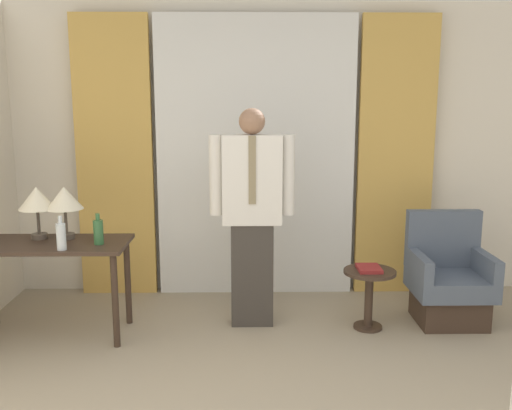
% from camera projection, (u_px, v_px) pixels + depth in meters
% --- Properties ---
extents(wall_back, '(10.00, 0.06, 2.70)m').
position_uv_depth(wall_back, '(255.00, 150.00, 5.38)').
color(wall_back, silver).
rests_on(wall_back, ground_plane).
extents(curtain_sheer_center, '(1.82, 0.06, 2.58)m').
position_uv_depth(curtain_sheer_center, '(256.00, 158.00, 5.27)').
color(curtain_sheer_center, white).
rests_on(curtain_sheer_center, ground_plane).
extents(curtain_drape_left, '(0.70, 0.06, 2.58)m').
position_uv_depth(curtain_drape_left, '(115.00, 158.00, 5.25)').
color(curtain_drape_left, gold).
rests_on(curtain_drape_left, ground_plane).
extents(curtain_drape_right, '(0.70, 0.06, 2.58)m').
position_uv_depth(curtain_drape_right, '(395.00, 158.00, 5.29)').
color(curtain_drape_right, gold).
rests_on(curtain_drape_right, ground_plane).
extents(desk, '(1.22, 0.58, 0.75)m').
position_uv_depth(desk, '(49.00, 256.00, 4.39)').
color(desk, '#38281E').
rests_on(desk, ground_plane).
extents(table_lamp_left, '(0.28, 0.28, 0.41)m').
position_uv_depth(table_lamp_left, '(37.00, 200.00, 4.43)').
color(table_lamp_left, '#4C4238').
rests_on(table_lamp_left, desk).
extents(table_lamp_right, '(0.28, 0.28, 0.41)m').
position_uv_depth(table_lamp_right, '(64.00, 200.00, 4.43)').
color(table_lamp_right, '#4C4238').
rests_on(table_lamp_right, desk).
extents(bottle_near_edge, '(0.07, 0.07, 0.25)m').
position_uv_depth(bottle_near_edge, '(61.00, 236.00, 4.14)').
color(bottle_near_edge, silver).
rests_on(bottle_near_edge, desk).
extents(bottle_by_lamp, '(0.07, 0.07, 0.24)m').
position_uv_depth(bottle_by_lamp, '(98.00, 232.00, 4.30)').
color(bottle_by_lamp, '#336638').
rests_on(bottle_by_lamp, desk).
extents(person, '(0.68, 0.22, 1.76)m').
position_uv_depth(person, '(252.00, 210.00, 4.56)').
color(person, '#38332D').
rests_on(person, ground_plane).
extents(armchair, '(0.62, 0.57, 0.91)m').
position_uv_depth(armchair, '(448.00, 283.00, 4.73)').
color(armchair, '#38281E').
rests_on(armchair, ground_plane).
extents(side_table, '(0.42, 0.42, 0.49)m').
position_uv_depth(side_table, '(369.00, 289.00, 4.57)').
color(side_table, '#38281E').
rests_on(side_table, ground_plane).
extents(book, '(0.18, 0.22, 0.03)m').
position_uv_depth(book, '(369.00, 268.00, 4.54)').
color(book, maroon).
rests_on(book, side_table).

